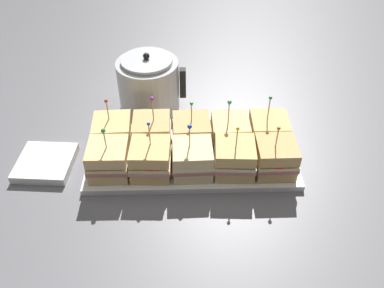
{
  "coord_description": "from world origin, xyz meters",
  "views": [
    {
      "loc": [
        -0.02,
        -0.82,
        0.79
      ],
      "look_at": [
        0.0,
        0.0,
        0.06
      ],
      "focal_mm": 38.0,
      "sensor_mm": 36.0,
      "label": 1
    }
  ],
  "objects_px": {
    "sandwich_front_far_right": "(275,157)",
    "sandwich_front_far_left": "(109,160)",
    "sandwich_front_right": "(235,158)",
    "sandwich_back_center": "(192,133)",
    "sandwich_front_center": "(192,159)",
    "sandwich_back_right": "(230,132)",
    "napkin_stack": "(46,163)",
    "kettle_steel": "(149,84)",
    "sandwich_back_far_right": "(268,131)",
    "sandwich_back_left": "(152,133)",
    "sandwich_front_left": "(151,159)",
    "serving_platter": "(192,159)",
    "sandwich_back_far_left": "(113,134)"
  },
  "relations": [
    {
      "from": "sandwich_front_left",
      "to": "kettle_steel",
      "type": "xyz_separation_m",
      "value": [
        -0.02,
        0.32,
        0.02
      ]
    },
    {
      "from": "sandwich_front_far_left",
      "to": "kettle_steel",
      "type": "relative_size",
      "value": 0.7
    },
    {
      "from": "sandwich_back_far_right",
      "to": "kettle_steel",
      "type": "bearing_deg",
      "value": 148.88
    },
    {
      "from": "sandwich_back_center",
      "to": "sandwich_front_center",
      "type": "bearing_deg",
      "value": -90.88
    },
    {
      "from": "serving_platter",
      "to": "kettle_steel",
      "type": "xyz_separation_m",
      "value": [
        -0.13,
        0.26,
        0.08
      ]
    },
    {
      "from": "sandwich_back_far_left",
      "to": "sandwich_back_center",
      "type": "height_order",
      "value": "sandwich_back_far_left"
    },
    {
      "from": "sandwich_front_far_right",
      "to": "sandwich_front_far_left",
      "type": "bearing_deg",
      "value": 179.59
    },
    {
      "from": "sandwich_front_right",
      "to": "sandwich_front_far_right",
      "type": "relative_size",
      "value": 1.0
    },
    {
      "from": "serving_platter",
      "to": "sandwich_front_right",
      "type": "xyz_separation_m",
      "value": [
        0.11,
        -0.06,
        0.05
      ]
    },
    {
      "from": "sandwich_front_left",
      "to": "napkin_stack",
      "type": "height_order",
      "value": "sandwich_front_left"
    },
    {
      "from": "sandwich_back_far_left",
      "to": "sandwich_back_far_right",
      "type": "xyz_separation_m",
      "value": [
        0.44,
        0.0,
        -0.0
      ]
    },
    {
      "from": "sandwich_back_far_right",
      "to": "sandwich_front_right",
      "type": "bearing_deg",
      "value": -134.22
    },
    {
      "from": "sandwich_front_far_left",
      "to": "kettle_steel",
      "type": "xyz_separation_m",
      "value": [
        0.09,
        0.32,
        0.02
      ]
    },
    {
      "from": "serving_platter",
      "to": "sandwich_front_far_left",
      "type": "relative_size",
      "value": 3.84
    },
    {
      "from": "sandwich_back_left",
      "to": "sandwich_back_far_right",
      "type": "relative_size",
      "value": 1.02
    },
    {
      "from": "sandwich_front_far_left",
      "to": "sandwich_front_left",
      "type": "xyz_separation_m",
      "value": [
        0.11,
        -0.0,
        -0.0
      ]
    },
    {
      "from": "napkin_stack",
      "to": "sandwich_front_left",
      "type": "bearing_deg",
      "value": -9.17
    },
    {
      "from": "sandwich_back_left",
      "to": "kettle_steel",
      "type": "relative_size",
      "value": 0.77
    },
    {
      "from": "sandwich_front_left",
      "to": "kettle_steel",
      "type": "distance_m",
      "value": 0.32
    },
    {
      "from": "sandwich_front_far_right",
      "to": "sandwich_back_right",
      "type": "relative_size",
      "value": 0.97
    },
    {
      "from": "sandwich_back_center",
      "to": "sandwich_back_far_right",
      "type": "relative_size",
      "value": 0.92
    },
    {
      "from": "sandwich_back_far_right",
      "to": "sandwich_back_far_left",
      "type": "bearing_deg",
      "value": -179.78
    },
    {
      "from": "sandwich_front_far_right",
      "to": "napkin_stack",
      "type": "bearing_deg",
      "value": 175.52
    },
    {
      "from": "sandwich_front_right",
      "to": "sandwich_back_far_right",
      "type": "relative_size",
      "value": 0.95
    },
    {
      "from": "kettle_steel",
      "to": "napkin_stack",
      "type": "xyz_separation_m",
      "value": [
        -0.27,
        -0.27,
        -0.07
      ]
    },
    {
      "from": "sandwich_back_center",
      "to": "kettle_steel",
      "type": "xyz_separation_m",
      "value": [
        -0.13,
        0.21,
        0.03
      ]
    },
    {
      "from": "sandwich_front_left",
      "to": "sandwich_back_left",
      "type": "distance_m",
      "value": 0.11
    },
    {
      "from": "sandwich_back_center",
      "to": "kettle_steel",
      "type": "distance_m",
      "value": 0.25
    },
    {
      "from": "sandwich_front_far_right",
      "to": "napkin_stack",
      "type": "xyz_separation_m",
      "value": [
        -0.62,
        0.05,
        -0.05
      ]
    },
    {
      "from": "sandwich_front_far_right",
      "to": "sandwich_back_center",
      "type": "xyz_separation_m",
      "value": [
        -0.22,
        0.11,
        -0.0
      ]
    },
    {
      "from": "sandwich_front_far_left",
      "to": "sandwich_back_right",
      "type": "relative_size",
      "value": 0.95
    },
    {
      "from": "sandwich_front_left",
      "to": "sandwich_back_far_right",
      "type": "height_order",
      "value": "sandwich_back_far_right"
    },
    {
      "from": "sandwich_back_right",
      "to": "napkin_stack",
      "type": "height_order",
      "value": "sandwich_back_right"
    },
    {
      "from": "sandwich_back_left",
      "to": "napkin_stack",
      "type": "xyz_separation_m",
      "value": [
        -0.29,
        -0.06,
        -0.05
      ]
    },
    {
      "from": "sandwich_back_far_left",
      "to": "sandwich_back_left",
      "type": "bearing_deg",
      "value": 0.31
    },
    {
      "from": "sandwich_front_far_right",
      "to": "sandwich_back_center",
      "type": "height_order",
      "value": "sandwich_front_far_right"
    },
    {
      "from": "sandwich_back_center",
      "to": "kettle_steel",
      "type": "bearing_deg",
      "value": 121.77
    },
    {
      "from": "sandwich_front_far_left",
      "to": "sandwich_back_far_left",
      "type": "distance_m",
      "value": 0.11
    },
    {
      "from": "sandwich_front_far_left",
      "to": "sandwich_back_right",
      "type": "height_order",
      "value": "sandwich_back_right"
    },
    {
      "from": "sandwich_back_left",
      "to": "sandwich_back_right",
      "type": "xyz_separation_m",
      "value": [
        0.22,
        -0.0,
        -0.0
      ]
    },
    {
      "from": "sandwich_front_center",
      "to": "sandwich_front_far_right",
      "type": "height_order",
      "value": "sandwich_front_far_right"
    },
    {
      "from": "sandwich_front_far_left",
      "to": "sandwich_front_right",
      "type": "relative_size",
      "value": 0.97
    },
    {
      "from": "sandwich_front_left",
      "to": "sandwich_front_right",
      "type": "bearing_deg",
      "value": -0.26
    },
    {
      "from": "sandwich_front_center",
      "to": "kettle_steel",
      "type": "relative_size",
      "value": 0.71
    },
    {
      "from": "sandwich_back_far_left",
      "to": "sandwich_back_right",
      "type": "xyz_separation_m",
      "value": [
        0.33,
        -0.0,
        -0.0
      ]
    },
    {
      "from": "sandwich_back_far_right",
      "to": "kettle_steel",
      "type": "distance_m",
      "value": 0.41
    },
    {
      "from": "sandwich_front_center",
      "to": "sandwich_back_far_left",
      "type": "xyz_separation_m",
      "value": [
        -0.22,
        0.11,
        0.0
      ]
    },
    {
      "from": "sandwich_back_far_right",
      "to": "napkin_stack",
      "type": "relative_size",
      "value": 1.02
    },
    {
      "from": "sandwich_front_far_left",
      "to": "sandwich_front_far_right",
      "type": "bearing_deg",
      "value": -0.41
    },
    {
      "from": "sandwich_front_far_left",
      "to": "sandwich_front_center",
      "type": "bearing_deg",
      "value": -0.48
    }
  ]
}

